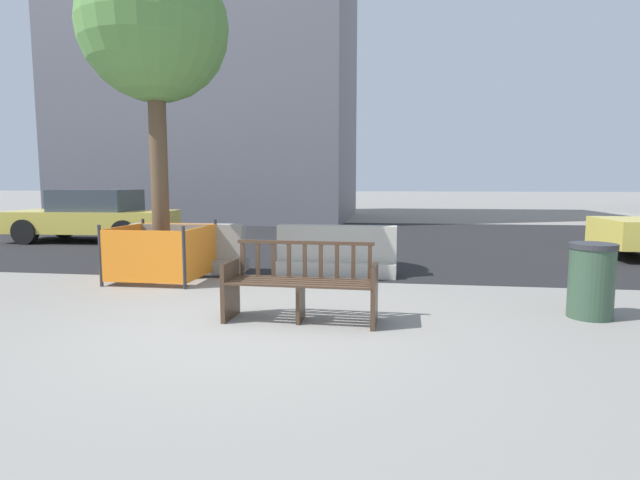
{
  "coord_description": "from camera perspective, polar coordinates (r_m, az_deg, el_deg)",
  "views": [
    {
      "loc": [
        1.48,
        -4.99,
        1.53
      ],
      "look_at": [
        0.48,
        1.87,
        0.75
      ],
      "focal_mm": 28.0,
      "sensor_mm": 36.0,
      "label": 1
    }
  ],
  "objects": [
    {
      "name": "construction_fence",
      "position": [
        8.38,
        -17.6,
        -1.19
      ],
      "size": [
        1.37,
        1.37,
        0.93
      ],
      "color": "#2D2D33",
      "rests_on": "ground"
    },
    {
      "name": "street_asphalt",
      "position": [
        13.85,
        2.13,
        0.09
      ],
      "size": [
        120.0,
        12.0,
        0.01
      ],
      "primitive_type": "cube",
      "color": "black",
      "rests_on": "ground"
    },
    {
      "name": "ground_plane",
      "position": [
        5.42,
        -8.02,
        -10.03
      ],
      "size": [
        200.0,
        200.0,
        0.0
      ],
      "primitive_type": "plane",
      "color": "gray"
    },
    {
      "name": "jersey_barrier_centre",
      "position": [
        8.42,
        1.92,
        -1.71
      ],
      "size": [
        2.02,
        0.73,
        0.84
      ],
      "color": "#ADA89E",
      "rests_on": "ground"
    },
    {
      "name": "car_sedan_mid",
      "position": [
        14.63,
        -24.51,
        2.5
      ],
      "size": [
        4.34,
        2.03,
        1.38
      ],
      "color": "#DBC64C",
      "rests_on": "ground"
    },
    {
      "name": "building_centre_left",
      "position": [
        24.11,
        -11.68,
        23.97
      ],
      "size": [
        11.54,
        8.29,
        17.7
      ],
      "color": "slate",
      "rests_on": "ground"
    },
    {
      "name": "street_tree",
      "position": [
        8.63,
        -18.43,
        21.83
      ],
      "size": [
        2.26,
        2.26,
        5.04
      ],
      "color": "brown",
      "rests_on": "ground"
    },
    {
      "name": "jersey_barrier_left",
      "position": [
        9.03,
        -14.8,
        -1.36
      ],
      "size": [
        2.02,
        0.74,
        0.84
      ],
      "color": "gray",
      "rests_on": "ground"
    },
    {
      "name": "street_bench",
      "position": [
        5.59,
        -2.19,
        -5.28
      ],
      "size": [
        1.7,
        0.57,
        0.88
      ],
      "color": "#473323",
      "rests_on": "ground"
    },
    {
      "name": "trash_bin",
      "position": [
        6.5,
        28.59,
        -4.08
      ],
      "size": [
        0.51,
        0.51,
        0.86
      ],
      "color": "#334C38",
      "rests_on": "ground"
    }
  ]
}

